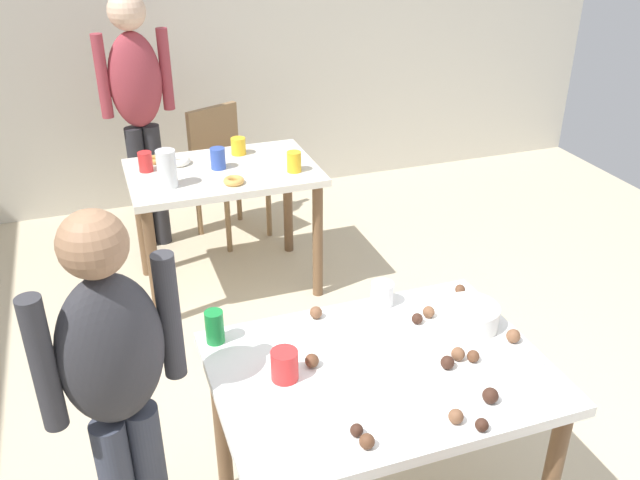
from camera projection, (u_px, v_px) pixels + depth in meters
name	position (u px, v px, depth m)	size (l,w,h in m)	color
wall_back	(203.00, 22.00, 4.79)	(6.40, 0.10, 2.60)	beige
dining_table_near	(379.00, 391.00, 2.31)	(1.10, 0.80, 0.75)	white
dining_table_far	(224.00, 188.00, 3.87)	(1.05, 0.70, 0.75)	silver
chair_far_table	(224.00, 165.00, 4.56)	(0.53, 0.53, 0.87)	olive
person_girl_near	(118.00, 385.00, 2.04)	(0.45, 0.29, 1.42)	#383D4C
person_adult_far	(138.00, 101.00, 4.17)	(0.46, 0.24, 1.63)	#28282D
mixing_bowl	(470.00, 316.00, 2.46)	(0.20, 0.20, 0.08)	white
soda_can	(215.00, 327.00, 2.36)	(0.07, 0.07, 0.12)	#198438
fork_near	(523.00, 368.00, 2.25)	(0.17, 0.02, 0.01)	silver
cup_near_0	(285.00, 365.00, 2.19)	(0.09, 0.09, 0.11)	red
cup_near_1	(382.00, 294.00, 2.58)	(0.09, 0.09, 0.09)	white
cake_ball_0	(417.00, 319.00, 2.48)	(0.04, 0.04, 0.04)	#3D2319
cake_ball_1	(316.00, 313.00, 2.51)	(0.05, 0.05, 0.05)	brown
cake_ball_2	(458.00, 354.00, 2.29)	(0.05, 0.05, 0.05)	brown
cake_ball_3	(447.00, 362.00, 2.25)	(0.05, 0.05, 0.05)	#3D2319
cake_ball_4	(367.00, 441.00, 1.93)	(0.05, 0.05, 0.05)	brown
cake_ball_5	(456.00, 416.00, 2.02)	(0.05, 0.05, 0.05)	brown
cake_ball_6	(482.00, 425.00, 2.00)	(0.04, 0.04, 0.04)	#3D2319
cake_ball_7	(513.00, 336.00, 2.38)	(0.05, 0.05, 0.05)	brown
cake_ball_8	(460.00, 289.00, 2.66)	(0.04, 0.04, 0.04)	brown
cake_ball_9	(473.00, 356.00, 2.28)	(0.04, 0.04, 0.04)	brown
cake_ball_10	(490.00, 396.00, 2.10)	(0.05, 0.05, 0.05)	#3D2319
cake_ball_11	(429.00, 312.00, 2.52)	(0.04, 0.04, 0.04)	brown
cake_ball_12	(357.00, 430.00, 1.98)	(0.04, 0.04, 0.04)	#3D2319
cake_ball_13	(312.00, 361.00, 2.26)	(0.05, 0.05, 0.05)	brown
pitcher_far	(167.00, 169.00, 3.55)	(0.10, 0.10, 0.20)	white
cup_far_0	(294.00, 162.00, 3.76)	(0.08, 0.08, 0.11)	yellow
cup_far_1	(218.00, 158.00, 3.80)	(0.08, 0.08, 0.12)	#3351B2
cup_far_2	(238.00, 146.00, 4.00)	(0.09, 0.09, 0.10)	yellow
cup_far_3	(145.00, 162.00, 3.77)	(0.08, 0.08, 0.11)	red
donut_far_0	(178.00, 161.00, 3.88)	(0.14, 0.14, 0.04)	white
donut_far_1	(234.00, 181.00, 3.63)	(0.11, 0.11, 0.03)	gold
donut_far_2	(155.00, 160.00, 3.90)	(0.10, 0.10, 0.03)	gold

